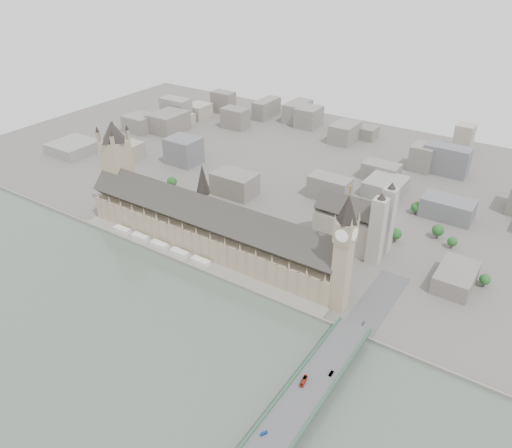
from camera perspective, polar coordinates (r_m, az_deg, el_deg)
The scene contains 18 objects.
ground at distance 462.41m, azimuth -6.74°, elevation -3.85°, with size 900.00×900.00×0.00m, color #595651.
river_thames at distance 382.43m, azimuth -23.17°, elevation -15.21°, with size 600.00×600.00×0.00m, color #485448.
embankment_wall at distance 452.40m, azimuth -7.95°, elevation -4.57°, with size 600.00×1.50×3.00m, color gray.
river_terrace at distance 457.23m, azimuth -7.34°, elevation -4.18°, with size 270.00×15.00×2.00m, color gray.
terrace_tents at distance 479.39m, azimuth -10.99°, elevation -2.33°, with size 118.00×7.00×4.00m.
palace_of_westminster at distance 462.99m, azimuth -5.36°, elevation -0.40°, with size 265.00×40.73×55.44m.
elizabeth_tower at distance 374.99m, azimuth 10.05°, elevation -2.42°, with size 17.00×17.00×107.50m.
victoria_tower at distance 530.25m, azimuth -15.59°, elevation 6.65°, with size 30.00×30.00×100.00m.
central_tower at distance 456.26m, azimuth -6.07°, elevation 4.10°, with size 13.00×13.00×48.00m.
westminster_bridge at distance 334.99m, azimuth 5.92°, elevation -18.87°, with size 25.00×325.00×10.25m, color #474749.
bridge_parapets at distance 305.91m, azimuth 1.66°, elevation -23.53°, with size 25.00×235.00×1.15m, color #2F573F, non-canonical shape.
westminster_abbey at distance 469.98m, azimuth 11.14°, elevation -0.04°, with size 68.00×36.00×64.00m.
city_skyline_inland at distance 636.55m, azimuth 7.39°, elevation 7.96°, with size 720.00×360.00×38.00m, color gray, non-canonical shape.
park_trees at distance 503.28m, azimuth -3.34°, elevation 0.38°, with size 110.00×30.00×15.00m, color #1B4B1C, non-canonical shape.
red_bus_north at distance 333.73m, azimuth 5.47°, elevation -17.42°, with size 2.24×9.59×2.67m, color #9C2611.
car_blue at distance 308.49m, azimuth 0.87°, elevation -22.79°, with size 1.95×4.86×1.65m, color blue.
car_silver at distance 340.86m, azimuth 8.59°, elevation -16.52°, with size 1.71×4.89×1.61m, color gray.
car_approach at distance 380.24m, azimuth 12.14°, elevation -11.04°, with size 1.80×4.42×1.28m, color gray.
Camera 1 is at (255.01, -287.27, 257.44)m, focal length 35.00 mm.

